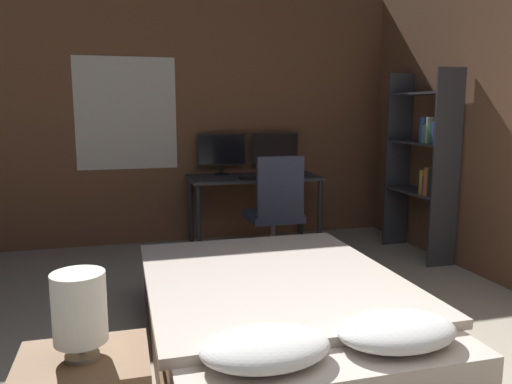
{
  "coord_description": "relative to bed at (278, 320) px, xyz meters",
  "views": [
    {
      "loc": [
        -1.02,
        -1.34,
        1.45
      ],
      "look_at": [
        0.08,
        2.72,
        0.75
      ],
      "focal_mm": 35.0,
      "sensor_mm": 36.0,
      "label": 1
    }
  ],
  "objects": [
    {
      "name": "bookshelf",
      "position": [
        2.0,
        1.6,
        0.76
      ],
      "size": [
        0.29,
        0.84,
        1.82
      ],
      "color": "#333338",
      "rests_on": "ground_plane"
    },
    {
      "name": "monitor_left",
      "position": [
        0.22,
        2.72,
        0.76
      ],
      "size": [
        0.53,
        0.16,
        0.44
      ],
      "color": "black",
      "rests_on": "desk"
    },
    {
      "name": "office_chair",
      "position": [
        0.54,
        1.78,
        0.18
      ],
      "size": [
        0.52,
        0.52,
        1.03
      ],
      "color": "black",
      "rests_on": "ground_plane"
    },
    {
      "name": "keyboard",
      "position": [
        0.52,
        2.27,
        0.52
      ],
      "size": [
        0.41,
        0.13,
        0.02
      ],
      "color": "black",
      "rests_on": "desk"
    },
    {
      "name": "bed",
      "position": [
        0.0,
        0.0,
        0.0
      ],
      "size": [
        1.47,
        2.08,
        0.55
      ],
      "color": "brown",
      "rests_on": "ground_plane"
    },
    {
      "name": "monitor_right",
      "position": [
        0.83,
        2.72,
        0.76
      ],
      "size": [
        0.53,
        0.16,
        0.44
      ],
      "color": "black",
      "rests_on": "desk"
    },
    {
      "name": "wall_back",
      "position": [
        0.17,
        2.89,
        1.11
      ],
      "size": [
        12.0,
        0.08,
        2.7
      ],
      "color": "brown",
      "rests_on": "ground_plane"
    },
    {
      "name": "desk",
      "position": [
        0.52,
        2.49,
        0.41
      ],
      "size": [
        1.39,
        0.65,
        0.74
      ],
      "color": "#38383D",
      "rests_on": "ground_plane"
    },
    {
      "name": "bedside_lamp",
      "position": [
        -1.01,
        -0.81,
        0.51
      ],
      "size": [
        0.19,
        0.19,
        0.32
      ],
      "color": "gray",
      "rests_on": "nightstand"
    },
    {
      "name": "computer_mouse",
      "position": [
        0.82,
        2.27,
        0.52
      ],
      "size": [
        0.07,
        0.05,
        0.04
      ],
      "color": "black",
      "rests_on": "desk"
    }
  ]
}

